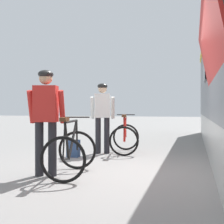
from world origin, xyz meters
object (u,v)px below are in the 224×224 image
at_px(cyclist_near_in_white, 102,112).
at_px(bicycle_far_black, 71,152).
at_px(backpack_on_platform, 73,148).
at_px(bicycle_near_red, 125,137).
at_px(cyclist_far_in_red, 46,113).

relative_size(cyclist_near_in_white, bicycle_far_black, 1.49).
bearing_deg(backpack_on_platform, bicycle_near_red, 46.00).
relative_size(cyclist_far_in_red, bicycle_near_red, 1.49).
bearing_deg(bicycle_far_black, bicycle_near_red, 83.81).
bearing_deg(backpack_on_platform, cyclist_far_in_red, -76.70).
height_order(cyclist_far_in_red, bicycle_near_red, cyclist_far_in_red).
bearing_deg(cyclist_near_in_white, backpack_on_platform, -124.65).
bearing_deg(backpack_on_platform, cyclist_near_in_white, 58.62).
xyz_separation_m(cyclist_near_in_white, backpack_on_platform, (-0.49, -0.70, -0.85)).
height_order(bicycle_near_red, backpack_on_platform, bicycle_near_red).
xyz_separation_m(cyclist_near_in_white, bicycle_near_red, (0.53, 0.23, -0.65)).
bearing_deg(bicycle_near_red, backpack_on_platform, -137.27).
bearing_deg(bicycle_far_black, backpack_on_platform, 112.42).
relative_size(cyclist_far_in_red, backpack_on_platform, 4.40).
xyz_separation_m(cyclist_far_in_red, backpack_on_platform, (-0.33, 1.88, -0.85)).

